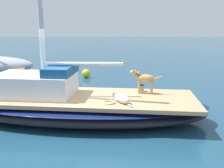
{
  "coord_description": "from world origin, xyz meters",
  "views": [
    {
      "loc": [
        -6.64,
        -1.21,
        2.55
      ],
      "look_at": [
        0.0,
        -1.0,
        1.01
      ],
      "focal_mm": 39.61,
      "sensor_mm": 36.0,
      "label": 1
    }
  ],
  "objects": [
    {
      "name": "mooring_buoy",
      "position": [
        5.78,
        0.51,
        0.22
      ],
      "size": [
        0.44,
        0.44,
        0.44
      ],
      "primitive_type": "sphere",
      "color": "yellow",
      "rests_on": "ground"
    },
    {
      "name": "coiled_rope",
      "position": [
        -0.63,
        -0.95,
        0.68
      ],
      "size": [
        0.32,
        0.32,
        0.04
      ],
      "primitive_type": "torus",
      "color": "beige",
      "rests_on": "sailboat_main"
    },
    {
      "name": "deck_winch",
      "position": [
        0.58,
        -1.87,
        0.76
      ],
      "size": [
        0.16,
        0.16,
        0.21
      ],
      "color": "#B7B7BC",
      "rests_on": "sailboat_main"
    },
    {
      "name": "dog_white",
      "position": [
        -0.55,
        -1.25,
        0.77
      ],
      "size": [
        0.86,
        0.56,
        0.22
      ],
      "color": "silver",
      "rests_on": "sailboat_main"
    },
    {
      "name": "dog_tan",
      "position": [
        0.36,
        -1.92,
        1.08
      ],
      "size": [
        0.3,
        0.94,
        0.7
      ],
      "color": "tan",
      "rests_on": "sailboat_main"
    },
    {
      "name": "ground_plane",
      "position": [
        0.0,
        0.0,
        0.0
      ],
      "size": [
        120.0,
        120.0,
        0.0
      ],
      "primitive_type": "plane",
      "color": "navy"
    },
    {
      "name": "sailboat_main",
      "position": [
        0.0,
        0.0,
        0.34
      ],
      "size": [
        3.03,
        7.4,
        0.66
      ],
      "color": "black",
      "rests_on": "ground"
    },
    {
      "name": "cabin_house",
      "position": [
        0.09,
        1.11,
        1.01
      ],
      "size": [
        1.56,
        2.32,
        0.84
      ],
      "color": "silver",
      "rests_on": "sailboat_main"
    }
  ]
}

